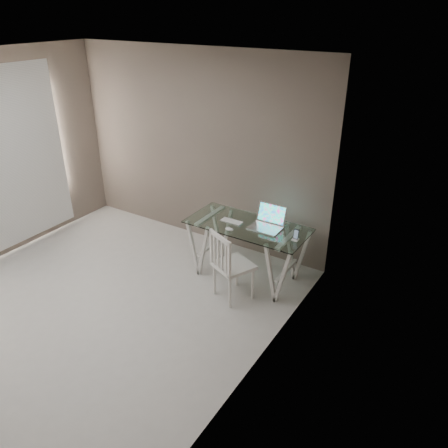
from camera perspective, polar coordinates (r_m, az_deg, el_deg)
The scene contains 7 objects.
room at distance 4.59m, azimuth -20.64°, elevation 6.74°, with size 4.50×4.52×2.71m.
desk at distance 5.51m, azimuth 2.99°, elevation -3.51°, with size 1.50×0.70×0.75m.
chair at distance 5.05m, azimuth 0.59°, elevation -5.13°, with size 0.54×0.54×0.89m.
laptop at distance 5.29m, azimuth 5.75°, elevation 0.26°, with size 0.38×0.34×0.26m.
keyboard at distance 5.41m, azimuth 1.00°, elevation 0.35°, with size 0.29×0.12×0.01m, color silver.
mouse at distance 5.19m, azimuth 0.69°, elevation -0.69°, with size 0.11×0.06×0.03m, color silver.
phone_dock at distance 5.04m, azimuth 9.34°, elevation -1.72°, with size 0.07×0.07×0.13m.
Camera 1 is at (3.45, -2.56, 3.16)m, focal length 35.00 mm.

